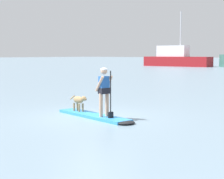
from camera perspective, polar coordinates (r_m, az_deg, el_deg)
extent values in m
plane|color=gray|center=(13.03, -2.91, -4.26)|extent=(400.00, 400.00, 0.00)
cube|color=#338CD8|center=(13.02, -2.91, -4.04)|extent=(3.46, 1.20, 0.10)
ellipsoid|color=black|center=(11.72, 2.08, -5.11)|extent=(0.65, 0.72, 0.10)
cylinder|color=tan|center=(12.55, -0.77, -2.33)|extent=(0.12, 0.12, 0.80)
cylinder|color=tan|center=(12.39, -1.71, -2.43)|extent=(0.12, 0.12, 0.80)
cube|color=black|center=(12.42, -1.24, -0.20)|extent=(0.27, 0.39, 0.20)
cube|color=#2659A5|center=(12.40, -1.24, 0.74)|extent=(0.25, 0.37, 0.57)
sphere|color=tan|center=(12.37, -1.25, 2.84)|extent=(0.22, 0.22, 0.22)
ellipsoid|color=white|center=(12.36, -1.25, 3.12)|extent=(0.23, 0.23, 0.11)
cylinder|color=tan|center=(12.51, -0.56, 0.97)|extent=(0.43, 0.15, 0.54)
cylinder|color=tan|center=(12.28, -1.94, 0.88)|extent=(0.43, 0.15, 0.54)
cylinder|color=black|center=(12.15, -0.21, -0.76)|extent=(0.04, 0.04, 1.56)
cube|color=black|center=(12.25, -0.21, -3.93)|extent=(0.11, 0.19, 0.20)
ellipsoid|color=#997A51|center=(13.69, -5.22, -1.58)|extent=(0.60, 0.31, 0.26)
ellipsoid|color=#997A51|center=(13.40, -4.38, -1.40)|extent=(0.24, 0.19, 0.18)
ellipsoid|color=brown|center=(13.31, -4.11, -1.52)|extent=(0.13, 0.10, 0.08)
cylinder|color=#997A51|center=(14.00, -6.11, -1.23)|extent=(0.27, 0.09, 0.18)
cylinder|color=#997A51|center=(13.63, -4.53, -2.78)|extent=(0.07, 0.07, 0.29)
cylinder|color=#997A51|center=(13.54, -5.06, -2.84)|extent=(0.07, 0.07, 0.29)
cylinder|color=#997A51|center=(13.91, -5.34, -2.62)|extent=(0.07, 0.07, 0.29)
cylinder|color=#997A51|center=(13.82, -5.87, -2.68)|extent=(0.07, 0.07, 0.29)
cube|color=maroon|center=(67.50, 10.02, 4.28)|extent=(12.52, 3.84, 1.72)
cube|color=silver|center=(67.98, 9.37, 5.86)|extent=(5.69, 2.62, 1.98)
cylinder|color=silver|center=(67.26, 10.54, 8.40)|extent=(0.20, 0.20, 7.97)
cylinder|color=silver|center=(67.98, 9.38, 6.03)|extent=(4.32, 0.44, 0.14)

